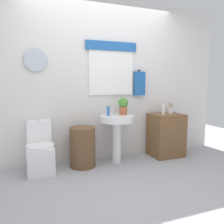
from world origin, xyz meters
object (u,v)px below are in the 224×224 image
at_px(laundry_hamper, 83,147).
at_px(potted_plant, 123,105).
at_px(wooden_cabinet, 166,135).
at_px(toilet, 40,152).
at_px(pedestal_sink, 117,127).
at_px(lotion_bottle, 163,109).
at_px(soap_bottle, 108,111).
at_px(toothbrush_cup, 171,110).

xyz_separation_m(laundry_hamper, potted_plant, (0.69, 0.06, 0.61)).
distance_m(wooden_cabinet, potted_plant, 0.96).
relative_size(toilet, pedestal_sink, 0.98).
relative_size(laundry_hamper, pedestal_sink, 0.80).
height_order(toilet, wooden_cabinet, toilet).
xyz_separation_m(potted_plant, lotion_bottle, (0.69, -0.10, -0.08)).
bearing_deg(pedestal_sink, potted_plant, 23.20).
distance_m(toilet, lotion_bottle, 2.07).
xyz_separation_m(laundry_hamper, pedestal_sink, (0.55, -0.00, 0.28)).
bearing_deg(potted_plant, soap_bottle, -177.80).
bearing_deg(wooden_cabinet, soap_bottle, 177.27).
distance_m(pedestal_sink, wooden_cabinet, 0.95).
bearing_deg(potted_plant, toilet, -178.89).
xyz_separation_m(soap_bottle, toothbrush_cup, (1.14, -0.03, -0.04)).
bearing_deg(pedestal_sink, wooden_cabinet, 0.00).
distance_m(toilet, soap_bottle, 1.18).
bearing_deg(lotion_bottle, soap_bottle, 174.60).
xyz_separation_m(toilet, soap_bottle, (1.04, 0.02, 0.55)).
bearing_deg(soap_bottle, laundry_hamper, -173.37).
relative_size(potted_plant, toothbrush_cup, 1.48).
relative_size(laundry_hamper, wooden_cabinet, 0.82).
bearing_deg(toothbrush_cup, toilet, 179.61).
xyz_separation_m(wooden_cabinet, potted_plant, (-0.79, 0.06, 0.54)).
distance_m(pedestal_sink, toothbrush_cup, 1.04).
height_order(pedestal_sink, wooden_cabinet, pedestal_sink).
distance_m(pedestal_sink, potted_plant, 0.36).
relative_size(toilet, lotion_bottle, 4.06).
height_order(toilet, lotion_bottle, lotion_bottle).
bearing_deg(potted_plant, toothbrush_cup, -2.60).
bearing_deg(toilet, toothbrush_cup, -0.39).
bearing_deg(laundry_hamper, lotion_bottle, -1.66).
xyz_separation_m(wooden_cabinet, toothbrush_cup, (0.09, 0.02, 0.42)).
height_order(pedestal_sink, lotion_bottle, lotion_bottle).
relative_size(potted_plant, lotion_bottle, 1.51).
height_order(soap_bottle, potted_plant, potted_plant).
bearing_deg(laundry_hamper, toilet, 176.76).
bearing_deg(potted_plant, laundry_hamper, -175.03).
distance_m(soap_bottle, toothbrush_cup, 1.14).
bearing_deg(potted_plant, wooden_cabinet, -4.36).
relative_size(toilet, laundry_hamper, 1.23).
height_order(laundry_hamper, lotion_bottle, lotion_bottle).
height_order(pedestal_sink, soap_bottle, soap_bottle).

